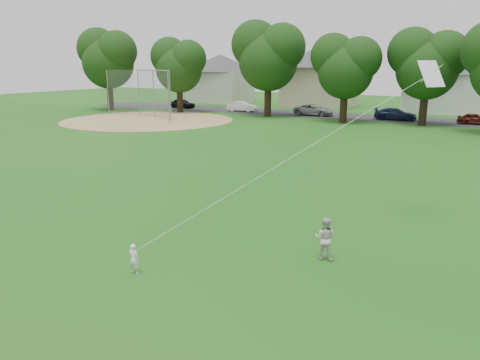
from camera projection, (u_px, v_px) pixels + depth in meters
The scene contains 10 objects.
ground at pixel (202, 272), 13.41m from camera, with size 160.00×160.00×0.00m, color #135615.
street at pixel (429, 121), 48.78m from camera, with size 90.00×7.00×0.01m, color #2D2D30.
dirt_infield at pixel (148, 120), 49.52m from camera, with size 18.00×18.00×0.02m, color #9E7F51.
toddler at pixel (134, 259), 13.24m from camera, with size 0.32×0.21×0.88m, color white.
older_boy at pixel (325, 238), 14.15m from camera, with size 0.65×0.50×1.33m, color beige.
kite at pixel (299, 153), 14.85m from camera, with size 3.66×5.04×11.85m.
baseball_backstop at pixel (149, 94), 51.03m from camera, with size 11.26×4.61×5.12m.
tree_row at pixel (424, 55), 42.39m from camera, with size 83.52×9.95×11.38m.
parked_cars at pixel (464, 118), 46.18m from camera, with size 71.62×2.29×1.28m.
house_row at pixel (453, 73), 55.68m from camera, with size 76.51×12.98×9.71m.
Camera 1 is at (7.09, -10.20, 5.80)m, focal length 35.00 mm.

